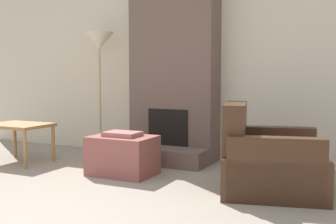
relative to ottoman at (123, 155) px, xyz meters
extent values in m
cube|color=beige|center=(0.14, 1.30, 1.07)|extent=(7.05, 0.06, 2.60)
cube|color=brown|center=(0.14, 1.08, 1.07)|extent=(1.17, 0.39, 2.60)
cube|color=brown|center=(0.14, 0.69, -0.12)|extent=(1.17, 0.39, 0.21)
cube|color=black|center=(0.14, 0.88, 0.22)|extent=(0.56, 0.02, 0.47)
cube|color=#8C4C47|center=(0.00, 0.00, -0.01)|extent=(0.71, 0.51, 0.44)
cube|color=#A56660|center=(0.00, 0.00, 0.24)|extent=(0.39, 0.28, 0.05)
cube|color=#422819|center=(1.69, 0.02, -0.04)|extent=(1.13, 1.11, 0.39)
cube|color=#422819|center=(1.33, -0.07, 0.20)|extent=(0.37, 0.77, 0.86)
cube|color=#422819|center=(1.78, -0.34, 0.07)|extent=(0.86, 0.36, 0.59)
cube|color=#422819|center=(1.60, 0.38, 0.07)|extent=(0.86, 0.36, 0.59)
cube|color=#9E7042|center=(-1.56, -0.01, 0.26)|extent=(0.76, 0.58, 0.04)
cylinder|color=#9E7042|center=(-1.22, -0.26, 0.00)|extent=(0.04, 0.04, 0.46)
cylinder|color=#9E7042|center=(-1.89, 0.24, 0.00)|extent=(0.04, 0.04, 0.46)
cylinder|color=#9E7042|center=(-1.22, 0.24, 0.00)|extent=(0.04, 0.04, 0.46)
cylinder|color=tan|center=(-0.97, 0.96, -0.22)|extent=(0.29, 0.29, 0.02)
cylinder|color=tan|center=(-0.97, 0.96, 0.53)|extent=(0.03, 0.03, 1.47)
cone|color=silver|center=(-0.97, 0.96, 1.38)|extent=(0.42, 0.42, 0.24)
camera|label=1|loc=(2.51, -4.01, 0.90)|focal=45.00mm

